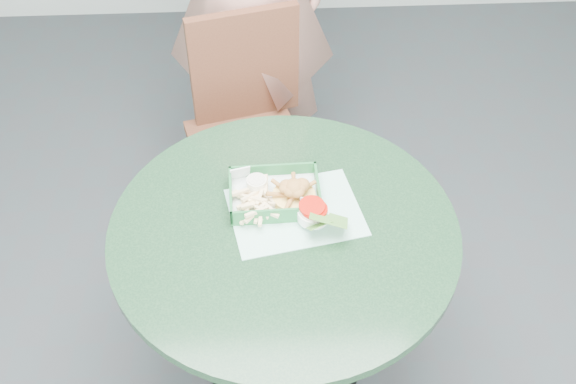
{
  "coord_description": "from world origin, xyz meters",
  "views": [
    {
      "loc": [
        -0.05,
        -1.26,
        2.18
      ],
      "look_at": [
        0.02,
        0.1,
        0.81
      ],
      "focal_mm": 42.0,
      "sensor_mm": 36.0,
      "label": 1
    }
  ],
  "objects_px": {
    "cafe_table": "(284,268)",
    "food_basket": "(275,201)",
    "sauce_ramekin": "(257,187)",
    "dining_chair": "(247,117)",
    "crab_sandwich": "(294,196)"
  },
  "relations": [
    {
      "from": "cafe_table",
      "to": "sauce_ramekin",
      "type": "height_order",
      "value": "sauce_ramekin"
    },
    {
      "from": "dining_chair",
      "to": "sauce_ramekin",
      "type": "xyz_separation_m",
      "value": [
        0.04,
        -0.66,
        0.27
      ]
    },
    {
      "from": "cafe_table",
      "to": "dining_chair",
      "type": "bearing_deg",
      "value": 97.8
    },
    {
      "from": "cafe_table",
      "to": "food_basket",
      "type": "bearing_deg",
      "value": 101.75
    },
    {
      "from": "cafe_table",
      "to": "sauce_ramekin",
      "type": "distance_m",
      "value": 0.26
    },
    {
      "from": "food_basket",
      "to": "crab_sandwich",
      "type": "xyz_separation_m",
      "value": [
        0.05,
        -0.02,
        0.03
      ]
    },
    {
      "from": "food_basket",
      "to": "sauce_ramekin",
      "type": "xyz_separation_m",
      "value": [
        -0.05,
        0.03,
        0.03
      ]
    },
    {
      "from": "cafe_table",
      "to": "crab_sandwich",
      "type": "xyz_separation_m",
      "value": [
        0.03,
        0.09,
        0.22
      ]
    },
    {
      "from": "dining_chair",
      "to": "crab_sandwich",
      "type": "bearing_deg",
      "value": -93.24
    },
    {
      "from": "cafe_table",
      "to": "crab_sandwich",
      "type": "bearing_deg",
      "value": 69.32
    },
    {
      "from": "food_basket",
      "to": "sauce_ramekin",
      "type": "height_order",
      "value": "sauce_ramekin"
    },
    {
      "from": "sauce_ramekin",
      "to": "dining_chair",
      "type": "bearing_deg",
      "value": 93.1
    },
    {
      "from": "sauce_ramekin",
      "to": "food_basket",
      "type": "bearing_deg",
      "value": -26.49
    },
    {
      "from": "cafe_table",
      "to": "dining_chair",
      "type": "xyz_separation_m",
      "value": [
        -0.11,
        0.78,
        -0.05
      ]
    },
    {
      "from": "crab_sandwich",
      "to": "dining_chair",
      "type": "bearing_deg",
      "value": 101.33
    }
  ]
}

